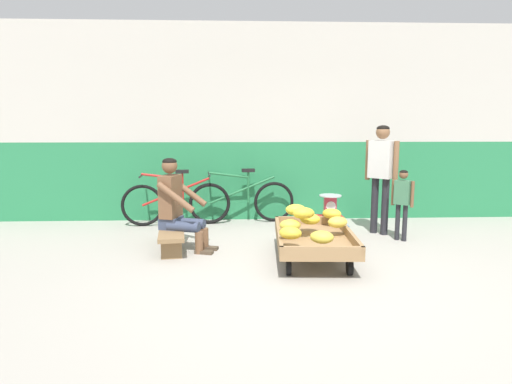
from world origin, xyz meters
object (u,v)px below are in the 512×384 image
Objects in this scene: banana_cart at (314,240)px; customer_child at (402,197)px; plastic_crate at (330,227)px; bicycle_far_left at (242,201)px; vendor_seated at (177,205)px; bicycle_near_left at (176,203)px; weighing_scale at (330,205)px; shopping_bag at (341,234)px; low_bench at (172,234)px; customer_adult at (381,167)px.

banana_cart is 1.58m from customer_child.
bicycle_far_left is (-1.19, 0.98, 0.20)m from plastic_crate.
bicycle_near_left is (-0.20, 1.36, -0.21)m from vendor_seated.
shopping_bag is at bearing -73.77° from weighing_scale.
shopping_bag is (1.28, -1.29, -0.23)m from bicycle_far_left.
bicycle_near_left is at bearing 161.53° from customer_child.
customer_child is 0.96m from shopping_bag.
weighing_scale is (0.39, 1.00, 0.21)m from banana_cart.
banana_cart is 0.85m from shopping_bag.
bicycle_far_left is (0.89, 1.46, 0.15)m from low_bench.
shopping_bag is at bearing 4.55° from low_bench.
shopping_bag is (0.09, -0.30, -0.03)m from plastic_crate.
shopping_bag is at bearing -172.30° from customer_child.
shopping_bag is at bearing 55.13° from banana_cart.
weighing_scale reaches higher than plastic_crate.
banana_cart is 1.09m from weighing_scale.
vendor_seated reaches higher than customer_child.
customer_adult reaches higher than low_bench.
plastic_crate is (2.09, 0.48, -0.05)m from low_bench.
customer_child is at bearing 7.70° from shopping_bag.
vendor_seated reaches higher than bicycle_far_left.
bicycle_far_left is (1.01, 0.13, 0.00)m from bicycle_near_left.
banana_cart is 1.56× the size of customer_child.
customer_adult is (2.95, -0.66, 0.60)m from bicycle_near_left.
bicycle_far_left is (-0.80, 1.98, 0.11)m from banana_cart.
vendor_seated is 2.86m from customer_adult.
vendor_seated is 0.75× the size of customer_adult.
customer_adult is at bearing -12.65° from bicycle_near_left.
vendor_seated is 4.75× the size of shopping_bag.
bicycle_far_left is 1.74× the size of customer_child.
customer_child reaches higher than plastic_crate.
low_bench is at bearing -166.76° from customer_adult.
bicycle_far_left is at bearing 134.91° from shopping_bag.
plastic_crate is at bearing -21.13° from bicycle_near_left.
banana_cart is 4.12× the size of plastic_crate.
vendor_seated is at bearing 162.86° from banana_cart.
vendor_seated is 1.20× the size of customer_child.
bicycle_near_left and bicycle_far_left have the same top height.
bicycle_far_left is at bearing 140.54° from weighing_scale.
bicycle_far_left reaches higher than banana_cart.
banana_cart reaches higher than shopping_bag.
banana_cart reaches higher than low_bench.
banana_cart is 0.97× the size of customer_adult.
low_bench is at bearing 162.87° from banana_cart.
weighing_scale is at bearing 68.40° from banana_cart.
weighing_scale is 0.18× the size of bicycle_near_left.
banana_cart is 1.31× the size of low_bench.
bicycle_near_left is 6.90× the size of shopping_bag.
customer_adult is (1.14, 1.19, 0.71)m from banana_cart.
bicycle_near_left reaches higher than low_bench.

